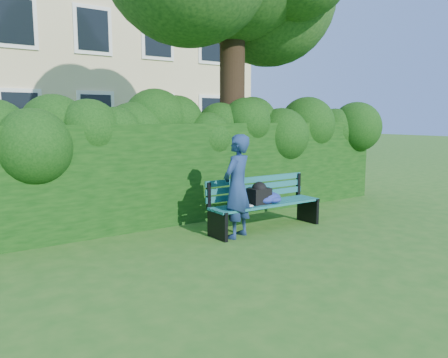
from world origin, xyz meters
TOP-DOWN VIEW (x-y plane):
  - ground at (0.00, 0.00)m, footprint 80.00×80.00m
  - apartment_building at (-0.00, 13.99)m, footprint 16.00×8.08m
  - hedge at (0.00, 2.20)m, footprint 10.00×1.00m
  - park_bench at (0.86, 0.64)m, footprint 2.11×0.57m
  - man_reading at (0.19, 0.51)m, footprint 0.71×0.61m

SIDE VIEW (x-z plane):
  - ground at x=0.00m, z-range 0.00..0.00m
  - park_bench at x=0.86m, z-range 0.06..0.95m
  - man_reading at x=0.19m, z-range 0.00..1.65m
  - hedge at x=0.00m, z-range 0.00..1.80m
  - apartment_building at x=0.00m, z-range 0.00..12.00m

